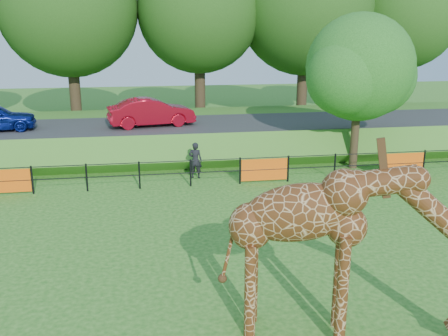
# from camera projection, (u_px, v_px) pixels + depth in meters

# --- Properties ---
(ground) EXTENTS (90.00, 90.00, 0.00)m
(ground) POSITION_uv_depth(u_px,v_px,m) (222.00, 283.00, 12.28)
(ground) COLOR #236318
(ground) RESTS_ON ground
(giraffe) EXTENTS (5.19, 2.40, 3.67)m
(giraffe) POSITION_uv_depth(u_px,v_px,m) (351.00, 253.00, 9.71)
(giraffe) COLOR #552A11
(giraffe) RESTS_ON ground
(perimeter_fence) EXTENTS (28.07, 0.10, 1.10)m
(perimeter_fence) POSITION_uv_depth(u_px,v_px,m) (191.00, 173.00, 19.74)
(perimeter_fence) COLOR black
(perimeter_fence) RESTS_ON ground
(embankment) EXTENTS (40.00, 9.00, 1.30)m
(embankment) POSITION_uv_depth(u_px,v_px,m) (177.00, 133.00, 26.85)
(embankment) COLOR #236318
(embankment) RESTS_ON ground
(road) EXTENTS (40.00, 5.00, 0.12)m
(road) POSITION_uv_depth(u_px,v_px,m) (179.00, 125.00, 25.23)
(road) COLOR #29292B
(road) RESTS_ON embankment
(car_red) EXTENTS (4.39, 2.21, 1.38)m
(car_red) POSITION_uv_depth(u_px,v_px,m) (151.00, 112.00, 24.49)
(car_red) COLOR #AB0C1E
(car_red) RESTS_ON road
(visitor) EXTENTS (0.64, 0.51, 1.53)m
(visitor) POSITION_uv_depth(u_px,v_px,m) (195.00, 160.00, 20.80)
(visitor) COLOR black
(visitor) RESTS_ON ground
(tree_east) EXTENTS (5.40, 4.71, 6.76)m
(tree_east) POSITION_uv_depth(u_px,v_px,m) (361.00, 72.00, 21.46)
(tree_east) COLOR #352618
(tree_east) RESTS_ON ground
(bg_tree_line) EXTENTS (37.30, 8.80, 11.82)m
(bg_tree_line) POSITION_uv_depth(u_px,v_px,m) (197.00, 10.00, 31.56)
(bg_tree_line) COLOR #352618
(bg_tree_line) RESTS_ON ground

